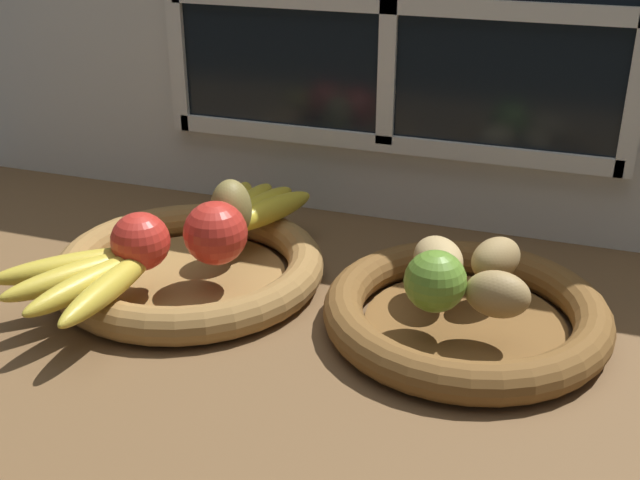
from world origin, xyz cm
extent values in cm
cube|color=brown|center=(0.00, 0.00, -1.50)|extent=(140.00, 90.00, 3.00)
cube|color=silver|center=(0.00, 30.00, 27.50)|extent=(140.00, 3.00, 55.00)
cube|color=black|center=(0.00, 28.10, 31.00)|extent=(64.00, 0.80, 38.00)
cube|color=white|center=(0.00, 27.50, 31.00)|extent=(2.40, 1.20, 38.00)
cube|color=white|center=(0.00, 27.50, 31.00)|extent=(64.00, 1.20, 2.40)
cube|color=white|center=(0.00, 27.50, 12.00)|extent=(64.00, 1.20, 2.40)
cylinder|color=olive|center=(-17.62, 0.96, 0.50)|extent=(23.84, 23.84, 1.00)
torus|color=olive|center=(-17.62, 0.96, 2.22)|extent=(33.51, 33.51, 4.44)
cylinder|color=brown|center=(16.83, 0.96, 0.50)|extent=(22.54, 22.54, 1.00)
torus|color=brown|center=(16.83, 0.96, 2.22)|extent=(31.93, 31.93, 4.44)
sphere|color=red|center=(-20.33, -5.16, 7.89)|extent=(6.90, 6.90, 6.90)
sphere|color=red|center=(-12.78, -0.88, 8.26)|extent=(7.63, 7.63, 7.63)
ellipsoid|color=olive|center=(-14.04, 6.10, 8.33)|extent=(6.46, 7.00, 7.78)
ellipsoid|color=gold|center=(-26.45, -9.73, 5.92)|extent=(15.34, 14.81, 2.96)
ellipsoid|color=gold|center=(-24.53, -11.27, 5.92)|extent=(12.00, 17.27, 2.96)
ellipsoid|color=gold|center=(-22.27, -12.25, 5.92)|extent=(7.79, 18.49, 2.96)
ellipsoid|color=gold|center=(-19.83, -12.58, 5.92)|extent=(3.02, 18.38, 2.96)
sphere|color=brown|center=(-19.80, -3.40, 5.92)|extent=(2.66, 2.66, 2.66)
ellipsoid|color=yellow|center=(-11.58, 11.93, 6.08)|extent=(9.27, 15.96, 3.27)
ellipsoid|color=yellow|center=(-13.15, 12.42, 6.08)|extent=(6.31, 16.29, 3.27)
ellipsoid|color=yellow|center=(-14.80, 12.57, 6.08)|extent=(3.45, 15.99, 3.27)
ellipsoid|color=yellow|center=(-16.44, 12.38, 6.08)|extent=(6.65, 16.29, 3.27)
sphere|color=brown|center=(-14.71, 4.60, 6.08)|extent=(2.94, 2.94, 2.94)
ellipsoid|color=#A38451|center=(20.40, -2.61, 6.98)|extent=(7.05, 4.76, 5.08)
ellipsoid|color=tan|center=(12.80, 4.09, 6.73)|extent=(8.39, 9.54, 4.57)
ellipsoid|color=#A38451|center=(19.06, 5.88, 6.91)|extent=(7.32, 8.21, 4.94)
sphere|color=olive|center=(13.94, -3.37, 7.77)|extent=(6.66, 6.66, 6.66)
camera|label=1|loc=(26.74, -76.64, 46.70)|focal=44.40mm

